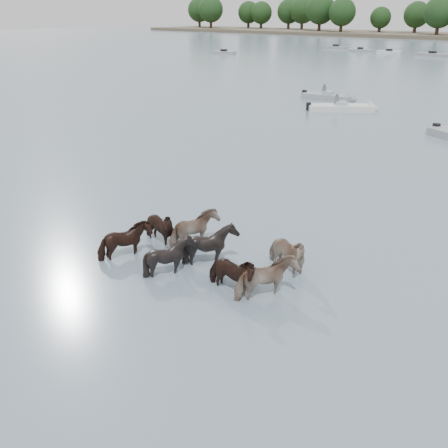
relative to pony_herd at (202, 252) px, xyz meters
The scene contains 6 objects.
ground 1.34m from the pony_herd, 58.90° to the right, with size 400.00×400.00×0.00m, color slate.
shoreline 164.29m from the pony_herd, 114.97° to the left, with size 160.00×30.00×1.00m, color #4C4233.
pony_herd is the anchor object (origin of this frame).
motorboat_a 27.95m from the pony_herd, 107.53° to the left, with size 5.33×4.69×1.92m.
motorboat_f 32.67m from the pony_herd, 111.12° to the left, with size 5.21×2.27×1.92m.
treeline 168.13m from the pony_herd, 117.22° to the left, with size 145.46×23.57×12.24m.
Camera 1 is at (8.62, -8.96, 7.32)m, focal length 39.74 mm.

